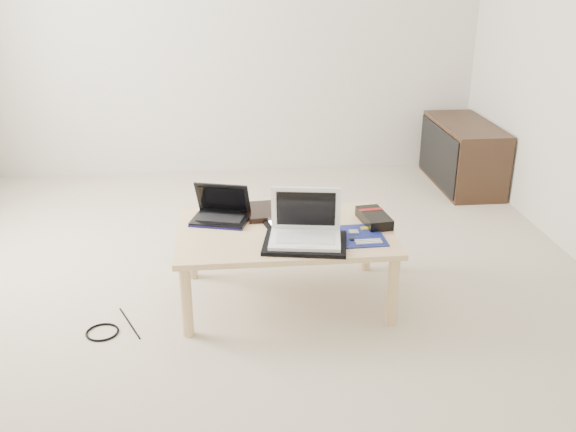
{
  "coord_description": "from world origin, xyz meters",
  "views": [
    {
      "loc": [
        -0.07,
        -3.22,
        1.72
      ],
      "look_at": [
        0.23,
        -0.23,
        0.48
      ],
      "focal_mm": 40.0,
      "sensor_mm": 36.0,
      "label": 1
    }
  ],
  "objects": [
    {
      "name": "floor_cable_coil",
      "position": [
        -0.7,
        -0.47,
        0.01
      ],
      "size": [
        0.16,
        0.16,
        0.01
      ],
      "primitive_type": "torus",
      "rotation": [
        0.0,
        0.0,
        -0.01
      ],
      "color": "black",
      "rests_on": "ground"
    },
    {
      "name": "tablet",
      "position": [
        0.26,
        -0.18,
        0.41
      ],
      "size": [
        0.31,
        0.26,
        0.01
      ],
      "color": "black",
      "rests_on": "coffee_table"
    },
    {
      "name": "floor_cable_trail",
      "position": [
        -0.58,
        -0.4,
        0.0
      ],
      "size": [
        0.14,
        0.3,
        0.01
      ],
      "primitive_type": "cylinder",
      "rotation": [
        1.57,
        0.0,
        0.43
      ],
      "color": "black",
      "rests_on": "ground"
    },
    {
      "name": "white_laptop",
      "position": [
        0.3,
        -0.38,
        0.47
      ],
      "size": [
        0.38,
        0.29,
        0.25
      ],
      "color": "white",
      "rests_on": "neoprene_sleeve"
    },
    {
      "name": "book",
      "position": [
        0.18,
        0.01,
        0.42
      ],
      "size": [
        0.33,
        0.28,
        0.03
      ],
      "color": "black",
      "rests_on": "coffee_table"
    },
    {
      "name": "media_cabinet",
      "position": [
        1.77,
        1.45,
        0.25
      ],
      "size": [
        0.41,
        0.9,
        0.5
      ],
      "color": "#3C2618",
      "rests_on": "ground"
    },
    {
      "name": "ground",
      "position": [
        0.0,
        0.0,
        0.0
      ],
      "size": [
        4.0,
        4.0,
        0.0
      ],
      "primitive_type": "plane",
      "color": "beige",
      "rests_on": "ground"
    },
    {
      "name": "remote",
      "position": [
        0.45,
        -0.11,
        0.41
      ],
      "size": [
        0.08,
        0.21,
        0.02
      ],
      "color": "#ACACB1",
      "rests_on": "coffee_table"
    },
    {
      "name": "netbook",
      "position": [
        -0.11,
        -0.06,
        0.44
      ],
      "size": [
        0.34,
        0.28,
        0.2
      ],
      "color": "black",
      "rests_on": "coffee_table"
    },
    {
      "name": "motherboard",
      "position": [
        0.59,
        -0.34,
        0.4
      ],
      "size": [
        0.23,
        0.28,
        0.01
      ],
      "color": "#0B1549",
      "rests_on": "coffee_table"
    },
    {
      "name": "cable_coil",
      "position": [
        0.16,
        -0.31,
        0.41
      ],
      "size": [
        0.11,
        0.11,
        0.01
      ],
      "primitive_type": "torus",
      "rotation": [
        0.0,
        0.0,
        0.16
      ],
      "color": "black",
      "rests_on": "coffee_table"
    },
    {
      "name": "gpu_box",
      "position": [
        0.69,
        -0.18,
        0.43
      ],
      "size": [
        0.16,
        0.26,
        0.06
      ],
      "color": "black",
      "rests_on": "coffee_table"
    },
    {
      "name": "coffee_table",
      "position": [
        0.21,
        -0.23,
        0.35
      ],
      "size": [
        1.1,
        0.7,
        0.4
      ],
      "color": "#E0B987",
      "rests_on": "ground"
    },
    {
      "name": "neoprene_sleeve",
      "position": [
        0.29,
        -0.41,
        0.41
      ],
      "size": [
        0.45,
        0.36,
        0.02
      ],
      "primitive_type": "cube",
      "rotation": [
        0.0,
        0.0,
        -0.19
      ],
      "color": "black",
      "rests_on": "coffee_table"
    }
  ]
}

